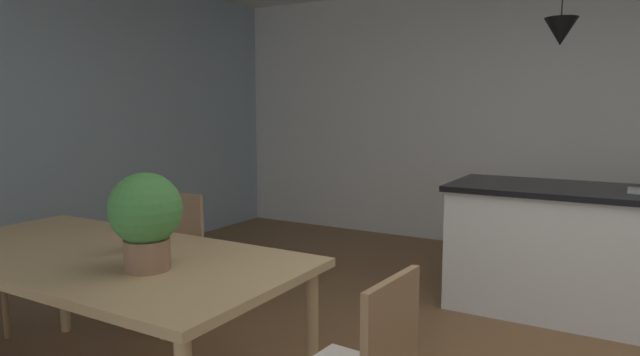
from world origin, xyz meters
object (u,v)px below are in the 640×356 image
chair_far_left (168,254)px  vase_on_dining_table (136,228)px  dining_table (102,265)px  potted_plant_on_table (146,215)px  kitchen_island (618,255)px

chair_far_left → vase_on_dining_table: (0.59, -0.76, 0.39)m
chair_far_left → vase_on_dining_table: 1.04m
dining_table → vase_on_dining_table: bearing=39.6°
potted_plant_on_table → vase_on_dining_table: potted_plant_on_table is taller
chair_far_left → vase_on_dining_table: vase_on_dining_table is taller
chair_far_left → potted_plant_on_table: potted_plant_on_table is taller
kitchen_island → dining_table: bearing=-131.4°
kitchen_island → vase_on_dining_table: 3.10m
potted_plant_on_table → vase_on_dining_table: 0.35m
dining_table → vase_on_dining_table: size_ratio=8.61×
dining_table → potted_plant_on_table: size_ratio=4.80×
potted_plant_on_table → vase_on_dining_table: (-0.28, 0.18, -0.12)m
dining_table → kitchen_island: size_ratio=0.91×
dining_table → potted_plant_on_table: 0.51m
chair_far_left → kitchen_island: bearing=30.9°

